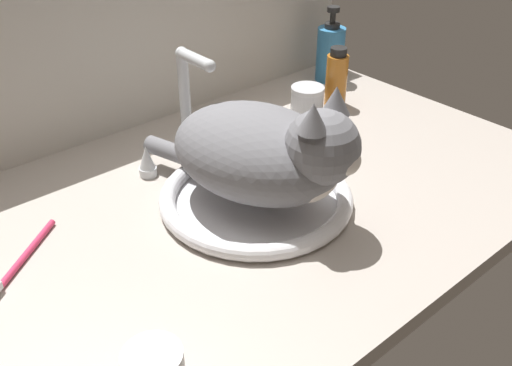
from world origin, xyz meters
The scene contains 9 objects.
countertop centered at (0.00, 0.00, 1.50)cm, with size 104.43×71.02×3.00cm, color #ADA399.
backsplash_wall centered at (0.00, 36.71, 16.98)cm, with size 104.43×2.40×33.97cm, color beige.
sink_basin centered at (-5.52, -2.52, 4.20)cm, with size 32.13×32.13×2.71cm.
faucet centered at (-5.52, 16.16, 11.49)cm, with size 21.06×10.96×21.87cm.
cat centered at (-4.91, -4.67, 13.46)cm, with size 27.90×40.29×19.70cm.
amber_bottle centered at (33.62, 15.95, 9.22)cm, with size 4.78×4.78×13.15cm.
metal_jar centered at (25.65, 16.87, 6.03)cm, with size 7.21×7.21×6.03cm.
soap_pump_bottle centered at (43.27, 26.94, 9.87)cm, with size 6.66×6.66×17.87cm.
toothbrush centered at (-41.11, 7.97, 3.62)cm, with size 14.45×12.12×1.70cm.
Camera 1 is at (-56.71, -62.31, 57.09)cm, focal length 40.05 mm.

